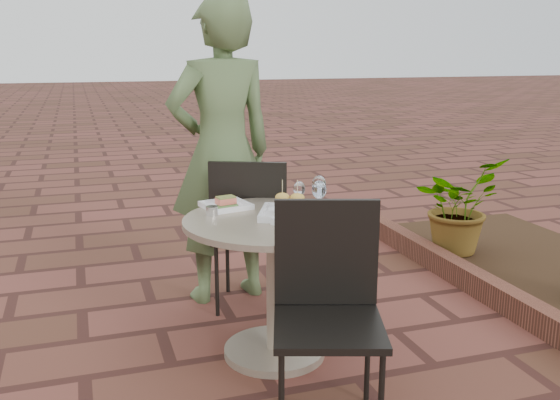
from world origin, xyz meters
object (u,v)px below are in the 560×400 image
object	(u,v)px
plate_salmon	(226,205)
plate_sliders	(290,210)
chair_near	(327,295)
plate_tuna	(309,220)
diner	(222,152)
cafe_table	(274,266)
chair_far	(250,223)

from	to	relation	value
plate_salmon	plate_sliders	size ratio (longest dim) A/B	0.71
chair_near	plate_salmon	size ratio (longest dim) A/B	3.49
plate_tuna	plate_salmon	bearing A→B (deg)	125.74
plate_sliders	plate_tuna	bearing A→B (deg)	-74.36
diner	plate_salmon	size ratio (longest dim) A/B	6.98
cafe_table	plate_sliders	xyz separation A→B (m)	(0.08, 0.01, 0.28)
plate_salmon	plate_tuna	bearing A→B (deg)	-54.26
cafe_table	plate_sliders	bearing A→B (deg)	7.11
plate_salmon	chair_far	bearing A→B (deg)	54.69
chair_near	plate_tuna	xyz separation A→B (m)	(0.08, 0.44, 0.20)
plate_sliders	plate_tuna	distance (m)	0.17
cafe_table	chair_far	size ratio (longest dim) A/B	0.97
cafe_table	chair_far	xyz separation A→B (m)	(0.04, 0.58, 0.07)
chair_far	plate_sliders	world-z (taller)	chair_far
chair_far	diner	world-z (taller)	diner
plate_tuna	cafe_table	bearing A→B (deg)	130.94
cafe_table	plate_salmon	xyz separation A→B (m)	(-0.18, 0.28, 0.26)
cafe_table	diner	bearing A→B (deg)	94.30
chair_near	diner	xyz separation A→B (m)	(-0.11, 1.44, 0.38)
plate_sliders	plate_tuna	world-z (taller)	plate_sliders
plate_salmon	plate_sliders	distance (m)	0.37
diner	plate_sliders	size ratio (longest dim) A/B	4.93
cafe_table	chair_near	distance (m)	0.59
cafe_table	plate_tuna	xyz separation A→B (m)	(0.13, -0.15, 0.26)
cafe_table	chair_near	bearing A→B (deg)	-85.60
cafe_table	plate_salmon	distance (m)	0.42
plate_sliders	diner	bearing A→B (deg)	99.98
chair_far	plate_salmon	xyz separation A→B (m)	(-0.21, -0.30, 0.20)
chair_far	plate_salmon	world-z (taller)	chair_far
chair_far	plate_sliders	size ratio (longest dim) A/B	2.46
chair_far	plate_sliders	xyz separation A→B (m)	(0.05, -0.57, 0.22)
chair_near	plate_tuna	size ratio (longest dim) A/B	2.55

